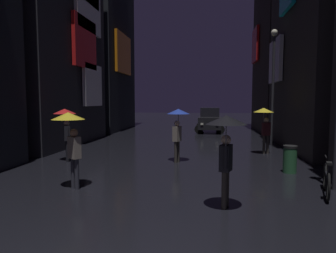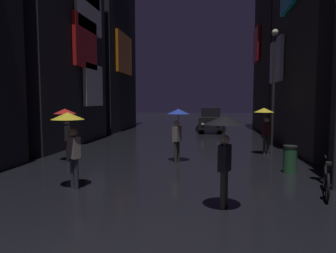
{
  "view_description": "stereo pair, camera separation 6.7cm",
  "coord_description": "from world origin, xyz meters",
  "px_view_note": "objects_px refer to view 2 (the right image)",
  "views": [
    {
      "loc": [
        1.54,
        -2.86,
        2.42
      ],
      "look_at": [
        0.0,
        8.59,
        1.44
      ],
      "focal_mm": 32.0,
      "sensor_mm": 36.0,
      "label": 1
    },
    {
      "loc": [
        1.6,
        -2.85,
        2.42
      ],
      "look_at": [
        0.0,
        8.59,
        1.44
      ],
      "focal_mm": 32.0,
      "sensor_mm": 36.0,
      "label": 2
    }
  ],
  "objects_px": {
    "pedestrian_midstreet_left_yellow": "(265,118)",
    "streetlamp_right_far": "(274,75)",
    "bicycle_parked_at_storefront": "(326,180)",
    "pedestrian_foreground_left_black": "(225,136)",
    "car_distant": "(211,120)",
    "pedestrian_foreground_right_red": "(66,120)",
    "trash_bin": "(290,159)",
    "pedestrian_far_right_blue": "(178,120)",
    "pedestrian_midstreet_centre_yellow": "(70,129)"
  },
  "relations": [
    {
      "from": "pedestrian_midstreet_left_yellow",
      "to": "streetlamp_right_far",
      "type": "xyz_separation_m",
      "value": [
        0.91,
        2.8,
        2.17
      ]
    },
    {
      "from": "bicycle_parked_at_storefront",
      "to": "streetlamp_right_far",
      "type": "distance_m",
      "value": 9.52
    },
    {
      "from": "pedestrian_foreground_left_black",
      "to": "car_distant",
      "type": "xyz_separation_m",
      "value": [
        -0.26,
        17.3,
        -0.74
      ]
    },
    {
      "from": "pedestrian_foreground_right_red",
      "to": "pedestrian_foreground_left_black",
      "type": "distance_m",
      "value": 7.69
    },
    {
      "from": "pedestrian_foreground_right_red",
      "to": "pedestrian_foreground_left_black",
      "type": "xyz_separation_m",
      "value": [
        6.08,
        -4.7,
        0.0
      ]
    },
    {
      "from": "pedestrian_foreground_left_black",
      "to": "trash_bin",
      "type": "bearing_deg",
      "value": 58.2
    },
    {
      "from": "pedestrian_far_right_blue",
      "to": "bicycle_parked_at_storefront",
      "type": "xyz_separation_m",
      "value": [
        4.24,
        -3.7,
        -1.28
      ]
    },
    {
      "from": "pedestrian_midstreet_left_yellow",
      "to": "pedestrian_foreground_right_red",
      "type": "height_order",
      "value": "same"
    },
    {
      "from": "streetlamp_right_far",
      "to": "trash_bin",
      "type": "relative_size",
      "value": 6.72
    },
    {
      "from": "pedestrian_foreground_right_red",
      "to": "trash_bin",
      "type": "bearing_deg",
      "value": -6.0
    },
    {
      "from": "pedestrian_midstreet_left_yellow",
      "to": "car_distant",
      "type": "height_order",
      "value": "pedestrian_midstreet_left_yellow"
    },
    {
      "from": "pedestrian_midstreet_centre_yellow",
      "to": "bicycle_parked_at_storefront",
      "type": "relative_size",
      "value": 1.2
    },
    {
      "from": "pedestrian_far_right_blue",
      "to": "trash_bin",
      "type": "relative_size",
      "value": 2.28
    },
    {
      "from": "pedestrian_foreground_left_black",
      "to": "streetlamp_right_far",
      "type": "bearing_deg",
      "value": 73.41
    },
    {
      "from": "pedestrian_midstreet_left_yellow",
      "to": "bicycle_parked_at_storefront",
      "type": "distance_m",
      "value": 6.21
    },
    {
      "from": "pedestrian_foreground_right_red",
      "to": "pedestrian_midstreet_centre_yellow",
      "type": "relative_size",
      "value": 1.0
    },
    {
      "from": "bicycle_parked_at_storefront",
      "to": "trash_bin",
      "type": "bearing_deg",
      "value": 97.06
    },
    {
      "from": "pedestrian_far_right_blue",
      "to": "car_distant",
      "type": "relative_size",
      "value": 0.51
    },
    {
      "from": "pedestrian_foreground_right_red",
      "to": "car_distant",
      "type": "relative_size",
      "value": 0.51
    },
    {
      "from": "pedestrian_midstreet_centre_yellow",
      "to": "bicycle_parked_at_storefront",
      "type": "height_order",
      "value": "pedestrian_midstreet_centre_yellow"
    },
    {
      "from": "pedestrian_midstreet_centre_yellow",
      "to": "trash_bin",
      "type": "height_order",
      "value": "pedestrian_midstreet_centre_yellow"
    },
    {
      "from": "streetlamp_right_far",
      "to": "car_distant",
      "type": "bearing_deg",
      "value": 115.38
    },
    {
      "from": "pedestrian_far_right_blue",
      "to": "bicycle_parked_at_storefront",
      "type": "relative_size",
      "value": 1.2
    },
    {
      "from": "pedestrian_far_right_blue",
      "to": "bicycle_parked_at_storefront",
      "type": "bearing_deg",
      "value": -41.08
    },
    {
      "from": "car_distant",
      "to": "trash_bin",
      "type": "bearing_deg",
      "value": -78.98
    },
    {
      "from": "pedestrian_midstreet_centre_yellow",
      "to": "bicycle_parked_at_storefront",
      "type": "xyz_separation_m",
      "value": [
        6.82,
        0.31,
        -1.28
      ]
    },
    {
      "from": "pedestrian_foreground_right_red",
      "to": "trash_bin",
      "type": "distance_m",
      "value": 8.58
    },
    {
      "from": "pedestrian_midstreet_centre_yellow",
      "to": "trash_bin",
      "type": "relative_size",
      "value": 2.28
    },
    {
      "from": "pedestrian_midstreet_centre_yellow",
      "to": "car_distant",
      "type": "height_order",
      "value": "pedestrian_midstreet_centre_yellow"
    },
    {
      "from": "bicycle_parked_at_storefront",
      "to": "pedestrian_midstreet_left_yellow",
      "type": "bearing_deg",
      "value": 94.75
    },
    {
      "from": "pedestrian_midstreet_left_yellow",
      "to": "trash_bin",
      "type": "distance_m",
      "value": 3.87
    },
    {
      "from": "pedestrian_foreground_left_black",
      "to": "trash_bin",
      "type": "distance_m",
      "value": 4.65
    },
    {
      "from": "pedestrian_midstreet_left_yellow",
      "to": "pedestrian_foreground_right_red",
      "type": "relative_size",
      "value": 1.0
    },
    {
      "from": "pedestrian_midstreet_left_yellow",
      "to": "pedestrian_midstreet_centre_yellow",
      "type": "height_order",
      "value": "same"
    },
    {
      "from": "pedestrian_midstreet_centre_yellow",
      "to": "streetlamp_right_far",
      "type": "height_order",
      "value": "streetlamp_right_far"
    },
    {
      "from": "pedestrian_foreground_right_red",
      "to": "trash_bin",
      "type": "xyz_separation_m",
      "value": [
        8.45,
        -0.89,
        -1.2
      ]
    },
    {
      "from": "bicycle_parked_at_storefront",
      "to": "pedestrian_foreground_right_red",
      "type": "bearing_deg",
      "value": 159.48
    },
    {
      "from": "pedestrian_foreground_right_red",
      "to": "bicycle_parked_at_storefront",
      "type": "distance_m",
      "value": 9.43
    },
    {
      "from": "pedestrian_midstreet_left_yellow",
      "to": "pedestrian_midstreet_centre_yellow",
      "type": "bearing_deg",
      "value": -134.76
    },
    {
      "from": "pedestrian_far_right_blue",
      "to": "pedestrian_foreground_left_black",
      "type": "height_order",
      "value": "same"
    },
    {
      "from": "pedestrian_foreground_left_black",
      "to": "bicycle_parked_at_storefront",
      "type": "distance_m",
      "value": 3.28
    },
    {
      "from": "pedestrian_midstreet_left_yellow",
      "to": "pedestrian_foreground_left_black",
      "type": "xyz_separation_m",
      "value": [
        -2.16,
        -7.49,
        0.0
      ]
    },
    {
      "from": "pedestrian_midstreet_centre_yellow",
      "to": "trash_bin",
      "type": "distance_m",
      "value": 7.16
    },
    {
      "from": "pedestrian_midstreet_centre_yellow",
      "to": "streetlamp_right_far",
      "type": "bearing_deg",
      "value": 51.78
    },
    {
      "from": "pedestrian_far_right_blue",
      "to": "trash_bin",
      "type": "xyz_separation_m",
      "value": [
        3.95,
        -1.31,
        -1.2
      ]
    },
    {
      "from": "pedestrian_midstreet_left_yellow",
      "to": "pedestrian_foreground_left_black",
      "type": "bearing_deg",
      "value": -106.08
    },
    {
      "from": "car_distant",
      "to": "pedestrian_midstreet_left_yellow",
      "type": "bearing_deg",
      "value": -76.16
    },
    {
      "from": "pedestrian_foreground_right_red",
      "to": "pedestrian_foreground_left_black",
      "type": "relative_size",
      "value": 1.0
    },
    {
      "from": "pedestrian_foreground_right_red",
      "to": "bicycle_parked_at_storefront",
      "type": "height_order",
      "value": "pedestrian_foreground_right_red"
    },
    {
      "from": "pedestrian_foreground_right_red",
      "to": "streetlamp_right_far",
      "type": "height_order",
      "value": "streetlamp_right_far"
    }
  ]
}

